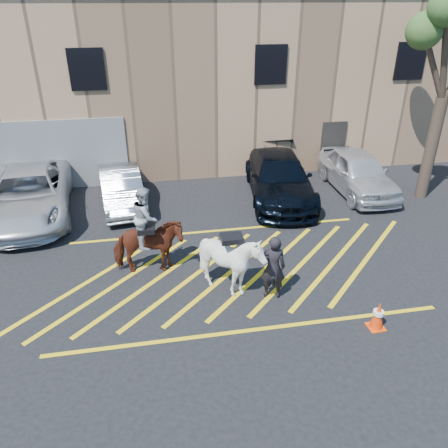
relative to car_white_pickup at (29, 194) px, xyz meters
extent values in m
plane|color=black|center=(6.29, -4.57, -0.82)|extent=(90.00, 90.00, 0.00)
imported|color=silver|center=(0.00, 0.00, 0.00)|extent=(3.24, 6.11, 1.64)
imported|color=#8F949C|center=(3.16, 0.32, -0.14)|extent=(1.94, 4.29, 1.37)
imported|color=black|center=(9.13, -0.02, 0.00)|extent=(3.02, 5.86, 1.63)
imported|color=silver|center=(12.36, -0.01, -0.01)|extent=(1.95, 4.74, 1.61)
imported|color=black|center=(7.12, -6.15, 0.07)|extent=(0.73, 0.56, 1.78)
cube|color=tan|center=(6.29, 7.43, 2.68)|extent=(32.00, 10.00, 7.00)
cube|color=black|center=(2.29, 2.39, 3.78)|extent=(1.30, 0.08, 1.50)
cube|color=black|center=(9.29, 2.39, 3.78)|extent=(1.30, 0.08, 1.50)
cube|color=black|center=(15.29, 2.39, 3.78)|extent=(1.30, 0.08, 1.50)
cube|color=#38332D|center=(12.29, 2.39, 0.28)|extent=(1.10, 0.08, 2.20)
cube|color=yellow|center=(2.09, -4.87, -0.81)|extent=(4.20, 4.20, 0.01)
cube|color=yellow|center=(3.14, -4.87, -0.81)|extent=(4.20, 4.20, 0.01)
cube|color=yellow|center=(4.19, -4.87, -0.81)|extent=(4.20, 4.20, 0.01)
cube|color=yellow|center=(5.24, -4.87, -0.81)|extent=(4.20, 4.20, 0.01)
cube|color=yellow|center=(6.29, -4.87, -0.81)|extent=(4.20, 4.20, 0.01)
cube|color=yellow|center=(7.34, -4.87, -0.81)|extent=(4.20, 4.20, 0.01)
cube|color=yellow|center=(8.39, -4.87, -0.81)|extent=(4.20, 4.20, 0.01)
cube|color=yellow|center=(9.44, -4.87, -0.81)|extent=(4.20, 4.20, 0.01)
cube|color=yellow|center=(10.49, -4.87, -0.81)|extent=(4.20, 4.20, 0.01)
cube|color=yellow|center=(6.29, -2.37, -0.81)|extent=(9.50, 0.12, 0.01)
cube|color=yellow|center=(6.29, -7.37, -0.81)|extent=(9.50, 0.12, 0.01)
imported|color=#592715|center=(4.02, -4.44, 0.02)|extent=(2.02, 1.01, 1.67)
imported|color=#9D9FA7|center=(4.02, -4.44, 0.94)|extent=(0.69, 0.86, 1.70)
cube|color=black|center=(4.02, -4.44, 0.60)|extent=(0.49, 0.59, 0.14)
imported|color=white|center=(6.12, -5.78, 0.10)|extent=(1.48, 1.66, 1.83)
cube|color=black|center=(6.12, -5.78, 0.81)|extent=(0.56, 0.46, 0.14)
cube|color=#FF4B0A|center=(9.22, -7.80, -0.80)|extent=(0.39, 0.39, 0.03)
cone|color=#FF380A|center=(9.22, -7.80, -0.44)|extent=(0.32, 0.32, 0.70)
cylinder|color=white|center=(9.22, -7.80, -0.38)|extent=(0.25, 0.25, 0.10)
cylinder|color=#45322A|center=(14.68, -0.97, 1.08)|extent=(0.44, 0.44, 3.80)
cylinder|color=#45322A|center=(14.60, -0.11, 3.99)|extent=(0.33, 1.88, 2.34)
cylinder|color=#4A382D|center=(14.07, -0.97, 4.03)|extent=(1.40, 0.20, 2.39)
cylinder|color=#4C3E2E|center=(14.20, -1.24, 4.39)|extent=(1.16, 0.77, 3.11)
sphere|color=#426B2E|center=(14.53, 0.75, 5.09)|extent=(1.20, 1.20, 1.20)
sphere|color=#4E6E2F|center=(13.46, -0.97, 5.18)|extent=(1.20, 1.20, 1.20)
sphere|color=#4B7331|center=(13.73, -1.51, 5.89)|extent=(1.20, 1.20, 1.20)
camera|label=1|loc=(4.22, -15.07, 6.18)|focal=35.00mm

